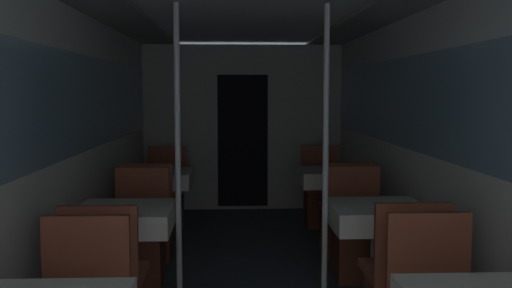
{
  "coord_description": "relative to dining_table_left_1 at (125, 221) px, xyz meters",
  "views": [
    {
      "loc": [
        -0.14,
        -1.24,
        1.51
      ],
      "look_at": [
        0.05,
        3.2,
        1.1
      ],
      "focal_mm": 40.0,
      "sensor_mm": 36.0,
      "label": 1
    }
  ],
  "objects": [
    {
      "name": "support_pole_left_1",
      "position": [
        0.37,
        0.0,
        0.43
      ],
      "size": [
        0.04,
        0.04,
        2.1
      ],
      "color": "silver",
      "rests_on": "ground_plane"
    },
    {
      "name": "wall_left",
      "position": [
        -0.41,
        0.19,
        0.49
      ],
      "size": [
        0.05,
        8.49,
        2.1
      ],
      "color": "silver",
      "rests_on": "ground_plane"
    },
    {
      "name": "chair_left_far_1",
      "position": [
        0.0,
        0.61,
        -0.34
      ],
      "size": [
        0.44,
        0.44,
        0.89
      ],
      "rotation": [
        0.0,
        0.0,
        3.14
      ],
      "color": "brown",
      "rests_on": "ground_plane"
    },
    {
      "name": "chair_left_near_2",
      "position": [
        0.0,
        1.22,
        -0.34
      ],
      "size": [
        0.44,
        0.44,
        0.89
      ],
      "color": "brown",
      "rests_on": "ground_plane"
    },
    {
      "name": "bulkhead_far",
      "position": [
        0.88,
        3.4,
        0.43
      ],
      "size": [
        2.53,
        0.09,
        2.1
      ],
      "color": "#A8A8A3",
      "rests_on": "ground_plane"
    },
    {
      "name": "dining_table_left_1",
      "position": [
        0.0,
        0.0,
        0.0
      ],
      "size": [
        0.66,
        0.66,
        0.72
      ],
      "color": "#4C4C51",
      "rests_on": "ground_plane"
    },
    {
      "name": "dining_table_right_2",
      "position": [
        1.76,
        1.83,
        0.0
      ],
      "size": [
        0.66,
        0.66,
        0.72
      ],
      "color": "#4C4C51",
      "rests_on": "ground_plane"
    },
    {
      "name": "chair_right_far_2",
      "position": [
        1.76,
        2.44,
        -0.34
      ],
      "size": [
        0.44,
        0.44,
        0.89
      ],
      "rotation": [
        0.0,
        0.0,
        3.14
      ],
      "color": "brown",
      "rests_on": "ground_plane"
    },
    {
      "name": "chair_right_near_2",
      "position": [
        1.76,
        1.22,
        -0.34
      ],
      "size": [
        0.44,
        0.44,
        0.89
      ],
      "color": "brown",
      "rests_on": "ground_plane"
    },
    {
      "name": "chair_right_far_1",
      "position": [
        1.76,
        0.61,
        -0.34
      ],
      "size": [
        0.44,
        0.44,
        0.89
      ],
      "rotation": [
        0.0,
        0.0,
        3.14
      ],
      "color": "brown",
      "rests_on": "ground_plane"
    },
    {
      "name": "dining_table_right_1",
      "position": [
        1.76,
        0.0,
        0.0
      ],
      "size": [
        0.66,
        0.66,
        0.72
      ],
      "color": "#4C4C51",
      "rests_on": "ground_plane"
    },
    {
      "name": "chair_left_far_2",
      "position": [
        0.0,
        2.44,
        -0.34
      ],
      "size": [
        0.44,
        0.44,
        0.89
      ],
      "rotation": [
        0.0,
        0.0,
        3.14
      ],
      "color": "brown",
      "rests_on": "ground_plane"
    },
    {
      "name": "dining_table_left_2",
      "position": [
        0.0,
        1.83,
        0.0
      ],
      "size": [
        0.66,
        0.66,
        0.72
      ],
      "color": "#4C4C51",
      "rests_on": "ground_plane"
    },
    {
      "name": "ceiling_panel",
      "position": [
        0.88,
        0.19,
        1.53
      ],
      "size": [
        2.58,
        8.49,
        0.07
      ],
      "color": "white",
      "rests_on": "wall_left"
    },
    {
      "name": "support_pole_right_1",
      "position": [
        1.39,
        0.0,
        0.43
      ],
      "size": [
        0.04,
        0.04,
        2.1
      ],
      "color": "silver",
      "rests_on": "ground_plane"
    },
    {
      "name": "wall_right",
      "position": [
        2.17,
        0.19,
        0.49
      ],
      "size": [
        0.05,
        8.49,
        2.1
      ],
      "color": "silver",
      "rests_on": "ground_plane"
    }
  ]
}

